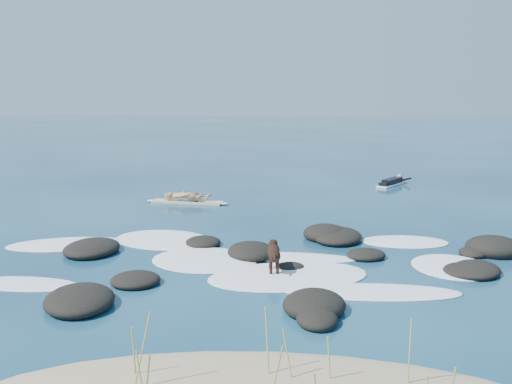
{
  "coord_description": "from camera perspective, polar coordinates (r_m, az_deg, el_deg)",
  "views": [
    {
      "loc": [
        0.39,
        -14.76,
        4.29
      ],
      "look_at": [
        -1.15,
        4.0,
        0.9
      ],
      "focal_mm": 40.0,
      "sensor_mm": 36.0,
      "label": 1
    }
  ],
  "objects": [
    {
      "name": "breaking_foam",
      "position": [
        14.6,
        -0.94,
        -6.84
      ],
      "size": [
        13.21,
        6.09,
        0.12
      ],
      "color": "white",
      "rests_on": "ground"
    },
    {
      "name": "paddling_surfer_rig",
      "position": [
        26.66,
        13.49,
        0.98
      ],
      "size": [
        1.76,
        2.25,
        0.43
      ],
      "rotation": [
        0.0,
        0.0,
        0.98
      ],
      "color": "white",
      "rests_on": "ground"
    },
    {
      "name": "dog",
      "position": [
        13.52,
        1.79,
        -6.09
      ],
      "size": [
        0.36,
        1.18,
        0.75
      ],
      "rotation": [
        0.0,
        0.0,
        1.66
      ],
      "color": "black",
      "rests_on": "ground"
    },
    {
      "name": "reef_rocks",
      "position": [
        14.14,
        7.31,
        -7.04
      ],
      "size": [
        12.6,
        7.63,
        0.62
      ],
      "color": "black",
      "rests_on": "ground"
    },
    {
      "name": "standing_surfer_rig",
      "position": [
        21.81,
        -6.94,
        0.75
      ],
      "size": [
        3.27,
        0.86,
        1.86
      ],
      "rotation": [
        0.0,
        0.0,
        -0.11
      ],
      "color": "beige",
      "rests_on": "ground"
    },
    {
      "name": "dune_grass",
      "position": [
        7.85,
        1.41,
        -17.71
      ],
      "size": [
        4.25,
        1.85,
        1.22
      ],
      "color": "#9A9C4B",
      "rests_on": "ground"
    },
    {
      "name": "ground",
      "position": [
        15.38,
        3.06,
        -6.0
      ],
      "size": [
        160.0,
        160.0,
        0.0
      ],
      "primitive_type": "plane",
      "color": "#0A2642",
      "rests_on": "ground"
    }
  ]
}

